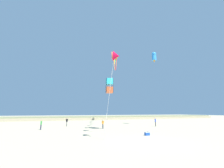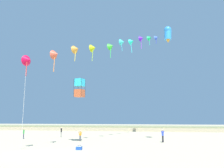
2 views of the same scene
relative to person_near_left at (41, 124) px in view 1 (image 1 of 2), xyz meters
name	(u,v)px [view 1 (image 1 of 2)]	position (x,y,z in m)	size (l,w,h in m)	color
ground_plane	(148,141)	(10.99, -14.01, -0.91)	(240.00, 240.00, 0.00)	#C1B28E
dune_ridge	(81,118)	(10.99, 32.04, -0.31)	(120.00, 13.13, 1.21)	tan
person_near_left	(41,124)	(0.00, 0.00, 0.00)	(0.32, 0.53, 1.58)	#282D4C
person_near_right	(155,121)	(21.08, -1.08, 0.06)	(0.41, 0.53, 1.69)	black
person_mid_center	(67,121)	(4.22, 4.52, 0.06)	(0.47, 0.48, 1.68)	gray
person_far_left	(103,123)	(9.87, -1.80, -0.04)	(0.52, 0.28, 1.51)	#474C56
kite_banner_string	(116,57)	(14.08, 2.79, 14.23)	(13.82, 32.65, 21.82)	red
large_kite_low_lead	(109,86)	(10.36, -3.84, 6.25)	(1.30, 1.30, 2.45)	#CB5A30
large_kite_mid_trail	(154,57)	(22.23, -0.21, 14.20)	(1.37, 1.45, 2.44)	#2E8EEA
beach_cooler	(147,134)	(12.94, -10.75, -0.70)	(0.58, 0.41, 0.46)	blue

